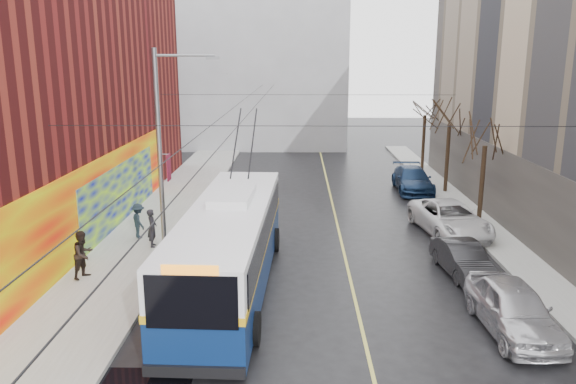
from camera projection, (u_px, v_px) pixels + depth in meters
The scene contains 19 objects.
sidewalk_left at pixel (139, 246), 26.12m from camera, with size 4.00×60.00×0.15m, color gray.
sidewalk_right at pixel (506, 248), 25.84m from camera, with size 2.00×60.00×0.15m, color gray.
lane_line at pixel (340, 235), 27.92m from camera, with size 0.12×50.00×0.01m, color #BFB74C.
building_far at pixel (244, 53), 56.06m from camera, with size 20.50×12.10×18.00m.
streetlight_pole at pixel (163, 152), 23.03m from camera, with size 2.65×0.60×9.00m.
catenary_wires at pixel (258, 108), 27.28m from camera, with size 18.00×60.00×0.22m.
tree_near at pixel (486, 131), 28.58m from camera, with size 3.20×3.20×6.40m.
tree_mid at pixel (450, 112), 35.32m from camera, with size 3.20×3.20×6.68m.
tree_far at pixel (426, 105), 42.15m from camera, with size 3.20×3.20×6.57m.
pigeons_flying at pixel (232, 102), 22.62m from camera, with size 3.03×2.65×2.60m.
trolleybus at pixel (230, 245), 21.13m from camera, with size 3.46×13.37×6.28m.
parked_car_a at pixel (513, 308), 17.93m from camera, with size 1.94×4.81×1.64m, color #BDBCC2.
parked_car_b at pixel (463, 259), 22.76m from camera, with size 1.41×4.04×1.33m, color #252527.
parked_car_c at pixel (450, 218), 27.98m from camera, with size 2.67×5.78×1.61m, color silver.
parked_car_d at pixel (413, 180), 36.92m from camera, with size 2.20×5.41×1.57m, color #152A4C.
following_car at pixel (245, 196), 32.58m from camera, with size 1.81×4.49×1.53m, color #B9B8BE.
pedestrian_a at pixel (152, 228), 25.62m from camera, with size 0.65×0.42×1.77m, color black.
pedestrian_b at pixel (83, 254), 21.98m from camera, with size 0.93×0.72×1.91m, color black.
pedestrian_c at pixel (139, 221), 26.88m from camera, with size 1.09×0.63×1.69m, color black.
Camera 1 is at (-0.63, -12.68, 8.63)m, focal length 35.00 mm.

